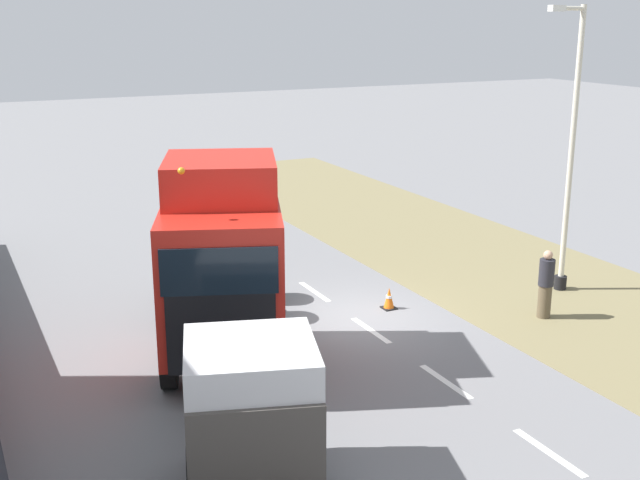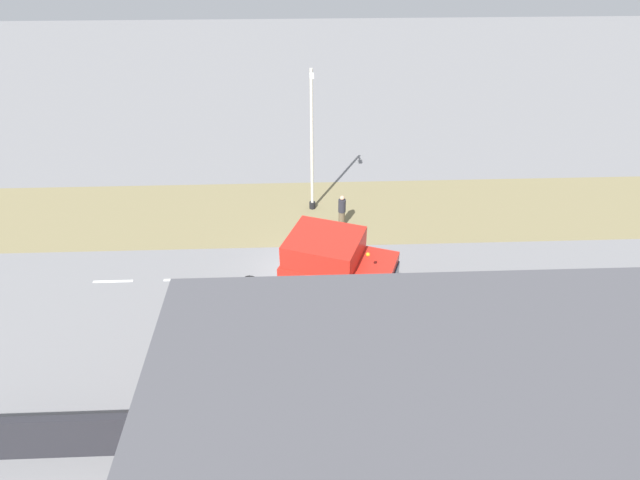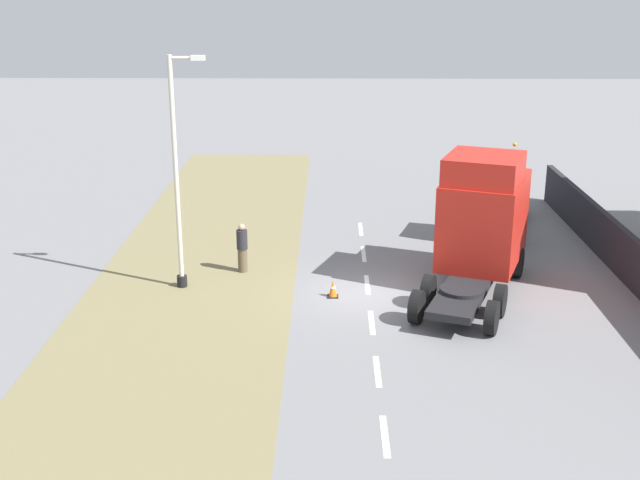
# 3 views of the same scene
# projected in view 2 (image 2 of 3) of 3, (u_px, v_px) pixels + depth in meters

# --- Properties ---
(ground_plane) EXTENTS (120.00, 120.00, 0.00)m
(ground_plane) POSITION_uv_depth(u_px,v_px,m) (303.00, 277.00, 24.69)
(ground_plane) COLOR slate
(ground_plane) RESTS_ON ground
(grass_verge) EXTENTS (7.00, 44.00, 0.01)m
(grass_verge) POSITION_uv_depth(u_px,v_px,m) (302.00, 212.00, 29.71)
(grass_verge) COLOR olive
(grass_verge) RESTS_ON ground
(lane_markings) EXTENTS (0.16, 17.80, 0.00)m
(lane_markings) POSITION_uv_depth(u_px,v_px,m) (288.00, 277.00, 24.67)
(lane_markings) COLOR white
(lane_markings) RESTS_ON ground
(boundary_wall) EXTENTS (0.25, 24.00, 1.71)m
(boundary_wall) POSITION_uv_depth(u_px,v_px,m) (307.00, 428.00, 16.70)
(boundary_wall) COLOR #232328
(boundary_wall) RESTS_ON ground
(lorry_cab) EXTENTS (4.77, 7.37, 4.72)m
(lorry_cab) POSITION_uv_depth(u_px,v_px,m) (332.00, 289.00, 20.25)
(lorry_cab) COLOR black
(lorry_cab) RESTS_ON ground
(flatbed_truck) EXTENTS (3.77, 6.25, 2.52)m
(flatbed_truck) POSITION_uv_depth(u_px,v_px,m) (477.00, 329.00, 19.78)
(flatbed_truck) COLOR silver
(flatbed_truck) RESTS_ON ground
(parked_car) EXTENTS (2.26, 4.76, 1.98)m
(parked_car) POSITION_uv_depth(u_px,v_px,m) (255.00, 479.00, 15.14)
(parked_car) COLOR maroon
(parked_car) RESTS_ON ground
(lamp_post) EXTENTS (1.29, 0.34, 7.78)m
(lamp_post) POSITION_uv_depth(u_px,v_px,m) (312.00, 150.00, 28.01)
(lamp_post) COLOR black
(lamp_post) RESTS_ON ground
(pedestrian) EXTENTS (0.39, 0.39, 1.80)m
(pedestrian) POSITION_uv_depth(u_px,v_px,m) (342.00, 211.00, 27.98)
(pedestrian) COLOR brown
(pedestrian) RESTS_ON ground
(traffic_cone_lead) EXTENTS (0.36, 0.36, 0.58)m
(traffic_cone_lead) POSITION_uv_depth(u_px,v_px,m) (298.00, 257.00, 25.53)
(traffic_cone_lead) COLOR black
(traffic_cone_lead) RESTS_ON ground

